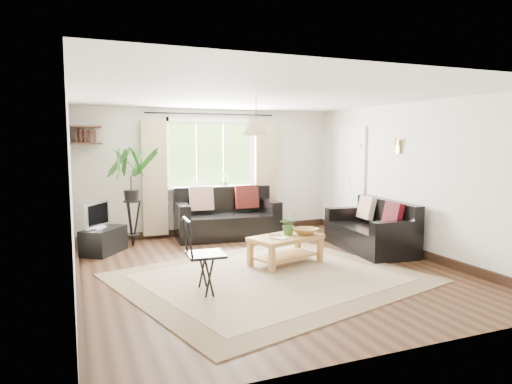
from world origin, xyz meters
name	(u,v)px	position (x,y,z in m)	size (l,w,h in m)	color
floor	(267,269)	(0.00, 0.00, 0.00)	(5.50, 5.50, 0.00)	black
ceiling	(267,96)	(0.00, 0.00, 2.40)	(5.50, 5.50, 0.00)	white
wall_back	(211,172)	(0.00, 2.75, 1.20)	(5.00, 0.02, 2.40)	beige
wall_front	(399,213)	(0.00, -2.75, 1.20)	(5.00, 0.02, 2.40)	beige
wall_left	(72,192)	(-2.50, 0.00, 1.20)	(0.02, 5.50, 2.40)	beige
wall_right	(412,179)	(2.50, 0.00, 1.20)	(0.02, 5.50, 2.40)	beige
rug	(270,278)	(-0.14, -0.42, 0.01)	(3.60, 3.09, 0.02)	beige
window	(211,154)	(0.00, 2.71, 1.55)	(2.50, 0.16, 2.16)	white
door	(349,182)	(2.47, 1.70, 1.00)	(0.06, 0.96, 2.06)	silver
corner_shelf	(86,135)	(-2.25, 2.50, 1.89)	(0.50, 0.50, 0.34)	black
pendant_lamp	(256,123)	(0.00, 0.40, 2.05)	(0.36, 0.36, 0.54)	beige
wall_sconce	(397,144)	(2.43, 0.30, 1.74)	(0.12, 0.12, 0.28)	beige
sofa_back	(227,214)	(0.15, 2.22, 0.44)	(1.87, 0.93, 0.88)	black
sofa_right	(370,227)	(2.02, 0.40, 0.39)	(0.83, 1.67, 0.78)	black
coffee_table	(286,250)	(0.35, 0.10, 0.21)	(1.05, 0.57, 0.43)	brown
table_plant	(289,225)	(0.42, 0.17, 0.58)	(0.27, 0.23, 0.30)	#345C24
bowl	(306,231)	(0.66, 0.10, 0.47)	(0.36, 0.36, 0.09)	olive
book_a	(277,239)	(0.12, -0.07, 0.44)	(0.16, 0.22, 0.02)	white
book_b	(270,236)	(0.11, 0.15, 0.44)	(0.16, 0.22, 0.02)	brown
tv_stand	(104,241)	(-2.06, 1.82, 0.20)	(0.76, 0.43, 0.41)	black
tv	(97,215)	(-2.15, 1.82, 0.63)	(0.58, 0.19, 0.45)	#A5A5AA
palm_stand	(132,197)	(-1.56, 2.19, 0.85)	(0.66, 0.66, 1.70)	black
folding_chair	(206,256)	(-1.07, -0.67, 0.45)	(0.47, 0.47, 0.90)	black
sill_plant	(225,179)	(0.25, 2.63, 1.06)	(0.14, 0.10, 0.27)	#2D6023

